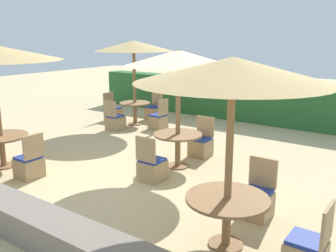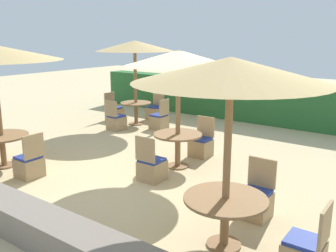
% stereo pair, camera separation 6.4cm
% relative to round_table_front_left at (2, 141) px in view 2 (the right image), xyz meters
% --- Properties ---
extents(ground_plane, '(40.00, 40.00, 0.00)m').
position_rel_round_table_front_left_xyz_m(ground_plane, '(2.90, 1.57, -0.57)').
color(ground_plane, '#C6B284').
extents(hedge_row, '(13.00, 0.70, 1.33)m').
position_rel_round_table_front_left_xyz_m(hedge_row, '(2.90, 7.36, 0.10)').
color(hedge_row, '#28602D').
rests_on(hedge_row, ground_plane).
extents(stone_border, '(10.00, 0.56, 0.45)m').
position_rel_round_table_front_left_xyz_m(stone_border, '(2.90, -1.43, -0.34)').
color(stone_border, slate).
rests_on(stone_border, ground_plane).
extents(round_table_front_left, '(1.13, 1.13, 0.71)m').
position_rel_round_table_front_left_xyz_m(round_table_front_left, '(0.00, 0.00, 0.00)').
color(round_table_front_left, olive).
rests_on(round_table_front_left, ground_plane).
extents(patio_chair_front_left_east, '(0.46, 0.46, 0.93)m').
position_rel_round_table_front_left_xyz_m(patio_chair_front_left_east, '(1.04, -0.05, -0.31)').
color(patio_chair_front_left_east, tan).
rests_on(patio_chair_front_left_east, ground_plane).
extents(parasol_front_right, '(2.48, 2.48, 2.57)m').
position_rel_round_table_front_left_xyz_m(parasol_front_right, '(5.43, 0.00, 1.83)').
color(parasol_front_right, olive).
rests_on(parasol_front_right, ground_plane).
extents(round_table_front_right, '(1.14, 1.14, 0.71)m').
position_rel_round_table_front_left_xyz_m(round_table_front_right, '(5.43, 0.00, 0.00)').
color(round_table_front_right, olive).
rests_on(round_table_front_right, ground_plane).
extents(patio_chair_front_right_north, '(0.46, 0.46, 0.93)m').
position_rel_round_table_front_left_xyz_m(patio_chair_front_right_north, '(5.43, 1.04, -0.31)').
color(patio_chair_front_right_north, tan).
rests_on(patio_chair_front_right_north, ground_plane).
extents(parasol_back_left, '(2.43, 2.43, 2.65)m').
position_rel_round_table_front_left_xyz_m(parasol_back_left, '(-0.25, 4.74, 1.90)').
color(parasol_back_left, olive).
rests_on(parasol_back_left, ground_plane).
extents(round_table_back_left, '(0.98, 0.98, 0.71)m').
position_rel_round_table_front_left_xyz_m(round_table_back_left, '(-0.25, 4.74, -0.02)').
color(round_table_back_left, olive).
rests_on(round_table_back_left, ground_plane).
extents(patio_chair_back_left_east, '(0.46, 0.46, 0.93)m').
position_rel_round_table_front_left_xyz_m(patio_chair_back_left_east, '(0.72, 4.70, -0.31)').
color(patio_chair_back_left_east, tan).
rests_on(patio_chair_back_left_east, ground_plane).
extents(patio_chair_back_left_north, '(0.46, 0.46, 0.93)m').
position_rel_round_table_front_left_xyz_m(patio_chair_back_left_north, '(-0.22, 5.71, -0.31)').
color(patio_chair_back_left_north, tan).
rests_on(patio_chair_back_left_north, ground_plane).
extents(patio_chair_back_left_south, '(0.46, 0.46, 0.93)m').
position_rel_round_table_front_left_xyz_m(patio_chair_back_left_south, '(-0.26, 3.82, -0.31)').
color(patio_chair_back_left_south, tan).
rests_on(patio_chair_back_left_south, ground_plane).
extents(patio_chair_back_left_west, '(0.46, 0.46, 0.93)m').
position_rel_round_table_front_left_xyz_m(patio_chair_back_left_west, '(-1.24, 4.74, -0.31)').
color(patio_chair_back_left_west, tan).
rests_on(patio_chair_back_left_west, ground_plane).
extents(parasol_center, '(2.26, 2.26, 2.52)m').
position_rel_round_table_front_left_xyz_m(parasol_center, '(3.11, 2.23, 1.78)').
color(parasol_center, olive).
rests_on(parasol_center, ground_plane).
extents(round_table_center, '(1.05, 1.05, 0.75)m').
position_rel_round_table_front_left_xyz_m(round_table_center, '(3.11, 2.23, 0.02)').
color(round_table_center, olive).
rests_on(round_table_center, ground_plane).
extents(patio_chair_center_north, '(0.46, 0.46, 0.93)m').
position_rel_round_table_front_left_xyz_m(patio_chair_center_north, '(3.15, 3.17, -0.31)').
color(patio_chair_center_north, tan).
rests_on(patio_chair_center_north, ground_plane).
extents(patio_chair_center_south, '(0.46, 0.46, 0.93)m').
position_rel_round_table_front_left_xyz_m(patio_chair_center_south, '(3.15, 1.27, -0.31)').
color(patio_chair_center_south, tan).
rests_on(patio_chair_center_south, ground_plane).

